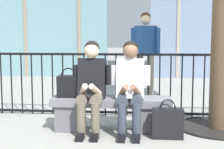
# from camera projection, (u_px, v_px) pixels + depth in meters

# --- Properties ---
(ground_plane) EXTENTS (60.00, 60.00, 0.00)m
(ground_plane) POSITION_uv_depth(u_px,v_px,m) (111.00, 130.00, 4.50)
(ground_plane) COLOR #9E9B93
(stone_bench) EXTENTS (1.60, 0.44, 0.45)m
(stone_bench) POSITION_uv_depth(u_px,v_px,m) (111.00, 110.00, 4.46)
(stone_bench) COLOR slate
(stone_bench) RESTS_ON ground
(seated_person_with_phone) EXTENTS (0.52, 0.66, 1.21)m
(seated_person_with_phone) POSITION_uv_depth(u_px,v_px,m) (91.00, 84.00, 4.32)
(seated_person_with_phone) COLOR #6B6051
(seated_person_with_phone) RESTS_ON ground
(seated_person_companion) EXTENTS (0.52, 0.66, 1.21)m
(seated_person_companion) POSITION_uv_depth(u_px,v_px,m) (130.00, 84.00, 4.27)
(seated_person_companion) COLOR #383D4C
(seated_person_companion) RESTS_ON ground
(handbag_on_bench) EXTENTS (0.29, 0.18, 0.40)m
(handbag_on_bench) POSITION_uv_depth(u_px,v_px,m) (69.00, 86.00, 4.47)
(handbag_on_bench) COLOR black
(handbag_on_bench) RESTS_ON stone_bench
(shopping_bag) EXTENTS (0.39, 0.12, 0.49)m
(shopping_bag) POSITION_uv_depth(u_px,v_px,m) (168.00, 123.00, 4.10)
(shopping_bag) COLOR black
(shopping_bag) RESTS_ON ground
(bystander_at_railing) EXTENTS (0.55, 0.41, 1.71)m
(bystander_at_railing) POSITION_uv_depth(u_px,v_px,m) (145.00, 50.00, 6.24)
(bystander_at_railing) COLOR gray
(bystander_at_railing) RESTS_ON ground
(plaza_railing) EXTENTS (7.24, 0.04, 1.00)m
(plaza_railing) POSITION_uv_depth(u_px,v_px,m) (116.00, 84.00, 5.26)
(plaza_railing) COLOR black
(plaza_railing) RESTS_ON ground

